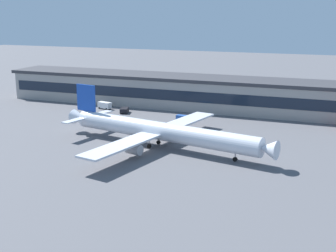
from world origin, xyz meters
The scene contains 6 objects.
ground_plane centered at (0.00, 0.00, 0.00)m, with size 600.00×600.00×0.00m, color #56565B.
terminal_building centered at (0.00, 57.66, 5.87)m, with size 160.15×18.33×11.69m.
airliner centered at (3.44, 5.00, 4.45)m, with size 62.77×54.61×14.58m.
crew_van centered at (-34.15, 43.26, 1.46)m, with size 5.58×3.42×2.55m.
follow_me_car centered at (-0.83, 35.82, 1.09)m, with size 4.63×2.54×1.85m.
pushback_tractor centered at (-24.39, 39.74, 1.05)m, with size 3.93×5.36×1.75m.
Camera 1 is at (48.35, -103.52, 35.08)m, focal length 49.30 mm.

